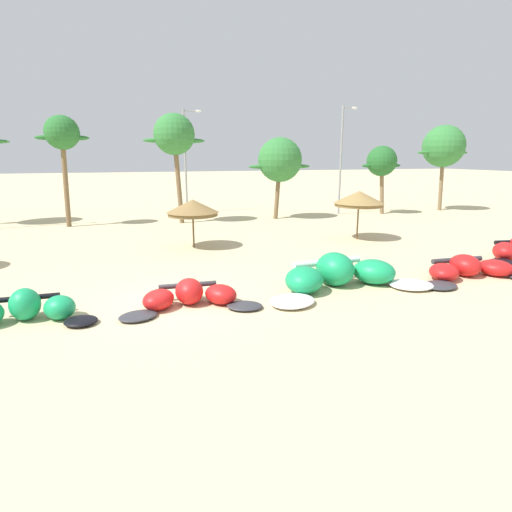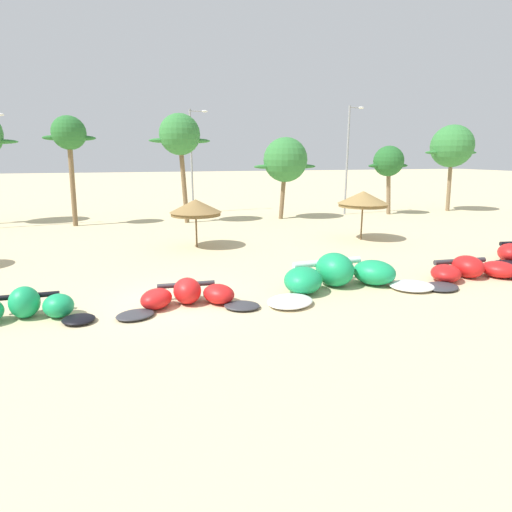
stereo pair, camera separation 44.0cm
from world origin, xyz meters
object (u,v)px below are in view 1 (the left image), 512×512
(kite_left, at_px, (24,310))
(lamppost_west_center, at_px, (187,156))
(lamppost_east_center, at_px, (342,156))
(kite_right_of_center, at_px, (470,269))
(palm_left_of_gap, at_px, (62,135))
(kite_center, at_px, (340,275))
(beach_umbrella_middle, at_px, (193,208))
(palm_center_right, at_px, (280,160))
(palm_center_left, at_px, (174,136))
(palm_right_of_gap, at_px, (382,162))
(palm_right, at_px, (444,147))
(kite_left_of_center, at_px, (190,296))
(beach_umbrella_near_palms, at_px, (359,199))

(kite_left, xyz_separation_m, lamppost_west_center, (9.38, 24.80, 4.76))
(lamppost_west_center, relative_size, lamppost_east_center, 0.98)
(kite_right_of_center, xyz_separation_m, palm_left_of_gap, (-17.91, 20.33, 6.28))
(kite_center, xyz_separation_m, beach_umbrella_middle, (-4.27, 9.45, 1.81))
(kite_left, relative_size, lamppost_east_center, 0.50)
(kite_left, xyz_separation_m, palm_center_right, (16.16, 18.86, 4.45))
(lamppost_west_center, bearing_deg, palm_center_right, -41.20)
(beach_umbrella_middle, bearing_deg, palm_center_left, 87.49)
(palm_right_of_gap, xyz_separation_m, lamppost_east_center, (-3.43, 1.11, 0.56))
(kite_center, distance_m, palm_left_of_gap, 23.85)
(palm_left_of_gap, xyz_separation_m, palm_right_of_gap, (26.24, -1.22, -1.98))
(palm_right, xyz_separation_m, lamppost_west_center, (-23.55, 5.72, -0.89))
(palm_right, bearing_deg, palm_center_right, -179.27)
(kite_left, height_order, lamppost_east_center, lamppost_east_center)
(palm_center_left, bearing_deg, kite_right_of_center, -62.83)
(palm_center_left, height_order, palm_center_right, palm_center_left)
(kite_left_of_center, bearing_deg, palm_right, 34.88)
(palm_right, bearing_deg, palm_right_of_gap, -176.55)
(lamppost_east_center, bearing_deg, kite_center, -119.26)
(kite_right_of_center, height_order, beach_umbrella_middle, beach_umbrella_middle)
(kite_left, relative_size, palm_center_left, 0.57)
(beach_umbrella_near_palms, distance_m, palm_right, 18.88)
(kite_right_of_center, xyz_separation_m, lamppost_east_center, (4.91, 20.22, 4.86))
(beach_umbrella_middle, relative_size, palm_right, 0.37)
(kite_right_of_center, bearing_deg, palm_center_left, 117.17)
(beach_umbrella_middle, bearing_deg, beach_umbrella_near_palms, -4.40)
(kite_left_of_center, xyz_separation_m, palm_center_right, (10.85, 19.04, 4.50))
(kite_right_of_center, xyz_separation_m, palm_right, (15.36, 19.53, 5.69))
(palm_center_right, height_order, lamppost_east_center, lamppost_east_center)
(palm_center_left, height_order, palm_right, palm_center_left)
(kite_left_of_center, bearing_deg, beach_umbrella_near_palms, 36.03)
(palm_right_of_gap, bearing_deg, palm_center_left, 178.89)
(kite_left, xyz_separation_m, palm_right, (32.93, 19.08, 5.65))
(kite_left, bearing_deg, lamppost_east_center, 41.33)
(kite_right_of_center, distance_m, palm_center_left, 22.78)
(kite_left, distance_m, palm_left_of_gap, 20.84)
(palm_right_of_gap, bearing_deg, kite_center, -127.88)
(kite_left, height_order, kite_center, kite_center)
(palm_center_left, distance_m, palm_right, 25.36)
(kite_left_of_center, height_order, palm_center_left, palm_center_left)
(kite_left, relative_size, palm_right, 0.59)
(lamppost_west_center, bearing_deg, kite_right_of_center, -72.04)
(kite_left_of_center, relative_size, palm_left_of_gap, 0.64)
(palm_center_left, bearing_deg, lamppost_west_center, 72.70)
(kite_center, height_order, lamppost_west_center, lamppost_west_center)
(palm_left_of_gap, bearing_deg, lamppost_east_center, -0.28)
(palm_left_of_gap, height_order, palm_right, palm_left_of_gap)
(beach_umbrella_middle, bearing_deg, lamppost_east_center, 33.80)
(beach_umbrella_near_palms, relative_size, palm_center_left, 0.38)
(beach_umbrella_middle, bearing_deg, palm_right_of_gap, 26.00)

